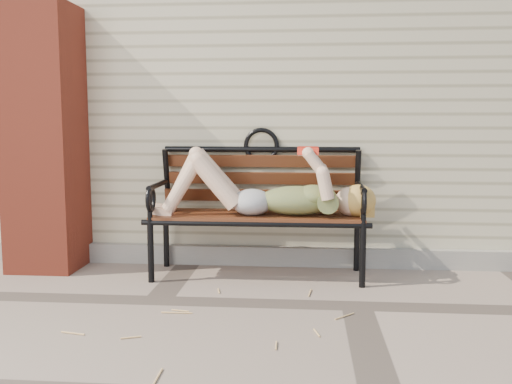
{
  "coord_description": "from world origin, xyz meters",
  "views": [
    {
      "loc": [
        -0.33,
        -3.44,
        1.12
      ],
      "look_at": [
        -0.66,
        0.44,
        0.65
      ],
      "focal_mm": 40.0,
      "sensor_mm": 36.0,
      "label": 1
    }
  ],
  "objects": [
    {
      "name": "ground",
      "position": [
        0.0,
        0.0,
        0.0
      ],
      "size": [
        80.0,
        80.0,
        0.0
      ],
      "primitive_type": "plane",
      "color": "gray",
      "rests_on": "ground"
    },
    {
      "name": "house_wall",
      "position": [
        0.0,
        3.0,
        1.5
      ],
      "size": [
        8.0,
        4.0,
        3.0
      ],
      "primitive_type": "cube",
      "color": "#C3B998",
      "rests_on": "ground"
    },
    {
      "name": "foundation_strip",
      "position": [
        0.0,
        0.97,
        0.07
      ],
      "size": [
        8.0,
        0.1,
        0.15
      ],
      "primitive_type": "cube",
      "color": "#9E988E",
      "rests_on": "ground"
    },
    {
      "name": "brick_pillar",
      "position": [
        -2.3,
        0.75,
        1.0
      ],
      "size": [
        0.5,
        0.5,
        2.0
      ],
      "primitive_type": "cube",
      "color": "#A23724",
      "rests_on": "ground"
    },
    {
      "name": "garden_bench",
      "position": [
        -0.67,
        0.74,
        0.61
      ],
      "size": [
        1.67,
        0.67,
        1.08
      ],
      "color": "black",
      "rests_on": "ground"
    },
    {
      "name": "reading_woman",
      "position": [
        -0.65,
        0.61,
        0.64
      ],
      "size": [
        1.58,
        0.36,
        0.5
      ],
      "color": "#0A3347",
      "rests_on": "ground"
    },
    {
      "name": "straw_scatter",
      "position": [
        -1.43,
        -0.34,
        0.01
      ],
      "size": [
        2.67,
        1.66,
        0.01
      ],
      "color": "#DFB16C",
      "rests_on": "ground"
    }
  ]
}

